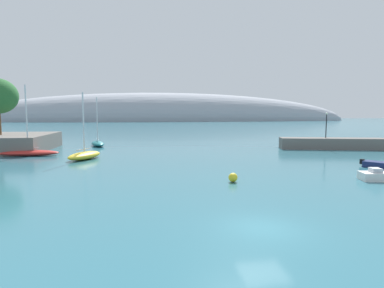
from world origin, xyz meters
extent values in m
plane|color=#2D6675|center=(0.00, 0.00, 0.00)|extent=(600.00, 600.00, 0.00)
cube|color=#66605B|center=(24.74, 34.10, 0.92)|extent=(17.41, 7.05, 1.85)
ellipsoid|color=#999EA8|center=(3.74, 219.77, 0.00)|extent=(283.29, 51.33, 40.56)
ellipsoid|color=yellow|center=(-14.28, 27.38, 0.50)|extent=(4.71, 6.38, 1.00)
cylinder|color=silver|center=(-14.28, 27.38, 4.86)|extent=(0.18, 0.18, 7.72)
cube|color=silver|center=(-14.40, 27.14, 1.35)|extent=(1.28, 2.46, 0.10)
ellipsoid|color=#1E6B70|center=(-15.09, 44.27, 0.44)|extent=(3.74, 6.38, 0.88)
cylinder|color=silver|center=(-15.09, 44.27, 4.90)|extent=(0.16, 0.16, 8.04)
cube|color=silver|center=(-15.17, 44.53, 1.23)|extent=(0.91, 2.63, 0.10)
ellipsoid|color=red|center=(-22.84, 32.01, 0.41)|extent=(8.44, 2.60, 0.82)
cylinder|color=silver|center=(-22.84, 32.01, 5.40)|extent=(0.19, 0.19, 9.16)
cube|color=silver|center=(-23.22, 32.02, 1.17)|extent=(3.77, 0.21, 0.10)
cube|color=black|center=(18.35, 17.62, 0.50)|extent=(0.55, 0.57, 0.59)
cube|color=white|center=(14.82, 10.07, 0.36)|extent=(3.83, 2.43, 0.73)
cube|color=#B2B7C1|center=(14.30, 10.19, 0.93)|extent=(1.05, 1.19, 0.40)
sphere|color=yellow|center=(1.37, 11.28, 0.40)|extent=(0.81, 0.81, 0.81)
cylinder|color=black|center=(23.68, 34.41, 3.81)|extent=(0.16, 0.16, 3.92)
sphere|color=#EAEACC|center=(23.68, 34.41, 5.95)|extent=(0.36, 0.36, 0.36)
camera|label=1|loc=(-6.05, -15.86, 6.12)|focal=30.05mm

